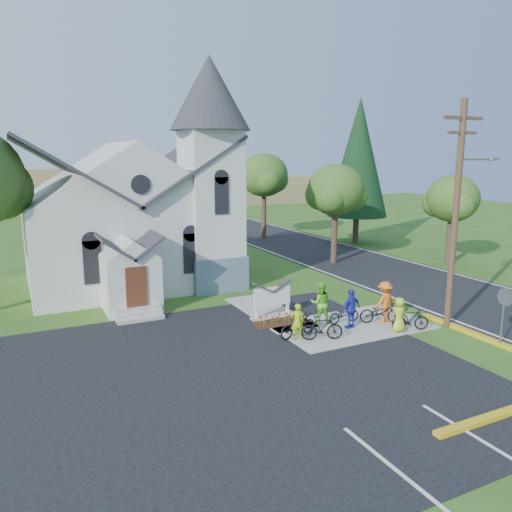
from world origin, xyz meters
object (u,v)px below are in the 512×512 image
cyclist_1 (321,303)px  cyclist_4 (399,315)px  church_sign (272,297)px  stop_sign (505,305)px  cyclist_0 (297,322)px  cyclist_2 (351,309)px  utility_pole (457,208)px  bike_0 (298,325)px  bike_4 (381,312)px  bike_2 (344,314)px  cyclist_3 (385,302)px  bike_3 (410,319)px  bike_1 (322,328)px

cyclist_1 → cyclist_4: cyclist_1 is taller
church_sign → stop_sign: stop_sign is taller
cyclist_0 → cyclist_2: 2.93m
cyclist_2 → cyclist_4: (1.60, -1.32, -0.13)m
utility_pole → bike_0: (-6.84, 1.84, -4.85)m
bike_4 → cyclist_0: bearing=115.8°
bike_0 → cyclist_4: 4.54m
church_sign → bike_0: 2.91m
bike_2 → cyclist_3: cyclist_3 is taller
utility_pole → cyclist_3: utility_pole is taller
cyclist_0 → bike_3: size_ratio=0.95×
stop_sign → cyclist_3: (-2.30, 4.45, -0.77)m
utility_pole → cyclist_4: utility_pole is taller
utility_pole → cyclist_0: 8.54m
bike_0 → bike_3: 5.10m
bike_1 → bike_2: bike_1 is taller
bike_1 → cyclist_3: (3.91, 0.71, 0.43)m
cyclist_0 → cyclist_1: cyclist_1 is taller
church_sign → bike_1: 3.71m
church_sign → bike_1: church_sign is taller
bike_3 → cyclist_0: bearing=97.3°
bike_1 → cyclist_4: size_ratio=1.14×
bike_0 → stop_sign: bearing=-134.9°
church_sign → bike_2: 3.47m
bike_3 → bike_4: size_ratio=0.86×
utility_pole → cyclist_0: (-7.06, 1.52, -4.56)m
bike_3 → cyclist_4: 0.64m
church_sign → cyclist_4: (4.02, -4.29, -0.20)m
stop_sign → cyclist_1: (-5.08, 5.58, -0.77)m
bike_2 → bike_4: size_ratio=0.82×
cyclist_0 → bike_3: cyclist_0 is taller
stop_sign → bike_0: (-6.91, 4.54, -1.22)m
church_sign → bike_2: bearing=-41.8°
stop_sign → cyclist_2: bearing=133.6°
bike_0 → cyclist_4: (4.30, -1.43, 0.27)m
bike_3 → cyclist_4: size_ratio=1.08×
bike_0 → cyclist_1: bearing=-72.0°
cyclist_1 → bike_2: bearing=179.3°
church_sign → utility_pole: bearing=-35.6°
cyclist_3 → bike_4: (-0.26, -0.07, -0.45)m
cyclist_4 → utility_pole: bearing=-177.6°
cyclist_3 → bike_4: 0.52m
cyclist_1 → bike_1: 2.20m
bike_0 → cyclist_4: bearing=-120.0°
bike_2 → cyclist_2: bearing=170.4°
cyclist_0 → bike_0: (0.22, 0.31, -0.29)m
cyclist_4 → bike_2: bearing=-42.4°
church_sign → stop_sign: size_ratio=0.89×
bike_2 → bike_3: (2.03, -2.12, 0.09)m
cyclist_0 → bike_0: bearing=-105.0°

